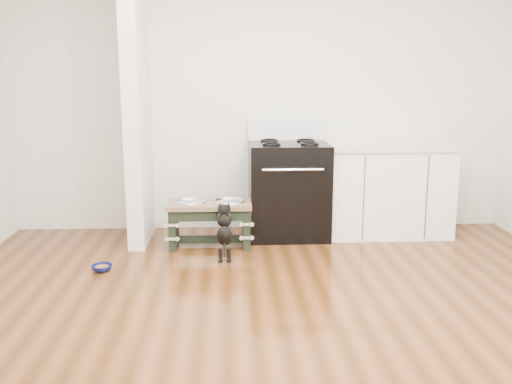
{
  "coord_description": "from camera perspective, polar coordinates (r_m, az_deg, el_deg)",
  "views": [
    {
      "loc": [
        -0.34,
        -3.28,
        1.58
      ],
      "look_at": [
        -0.1,
        1.44,
        0.59
      ],
      "focal_mm": 40.0,
      "sensor_mm": 36.0,
      "label": 1
    }
  ],
  "objects": [
    {
      "name": "ground",
      "position": [
        3.66,
        2.82,
        -13.84
      ],
      "size": [
        5.0,
        5.0,
        0.0
      ],
      "primitive_type": "plane",
      "color": "#41230B",
      "rests_on": "ground"
    },
    {
      "name": "room_shell",
      "position": [
        3.3,
        3.11,
        12.46
      ],
      "size": [
        5.0,
        5.0,
        5.0
      ],
      "color": "silver",
      "rests_on": "ground"
    },
    {
      "name": "partition_wall",
      "position": [
        5.45,
        -11.83,
        9.14
      ],
      "size": [
        0.15,
        0.8,
        2.7
      ],
      "primitive_type": "cube",
      "color": "silver",
      "rests_on": "ground"
    },
    {
      "name": "oven_range",
      "position": [
        5.58,
        3.27,
        0.39
      ],
      "size": [
        0.76,
        0.69,
        1.14
      ],
      "color": "black",
      "rests_on": "ground"
    },
    {
      "name": "cabinet_run",
      "position": [
        5.79,
        12.94,
        0.27
      ],
      "size": [
        1.24,
        0.64,
        0.91
      ],
      "color": "white",
      "rests_on": "ground"
    },
    {
      "name": "dog_feeder",
      "position": [
        5.28,
        -4.65,
        -2.3
      ],
      "size": [
        0.76,
        0.41,
        0.44
      ],
      "color": "black",
      "rests_on": "ground"
    },
    {
      "name": "puppy",
      "position": [
        4.94,
        -3.18,
        -3.77
      ],
      "size": [
        0.13,
        0.39,
        0.47
      ],
      "color": "black",
      "rests_on": "ground"
    },
    {
      "name": "floor_bowl",
      "position": [
        4.84,
        -15.16,
        -7.34
      ],
      "size": [
        0.21,
        0.21,
        0.05
      ],
      "rotation": [
        0.0,
        0.0,
        -0.36
      ],
      "color": "#0B1150",
      "rests_on": "ground"
    }
  ]
}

